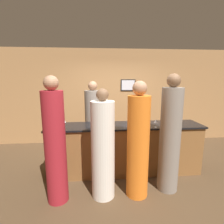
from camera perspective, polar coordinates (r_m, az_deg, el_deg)
name	(u,v)px	position (r m, az deg, el deg)	size (l,w,h in m)	color
ground_plane	(125,171)	(3.95, 4.16, -18.67)	(14.00, 14.00, 0.00)	#4C3823
back_wall	(116,97)	(5.35, 1.17, 5.03)	(8.00, 0.08, 2.80)	#A37547
bar_counter	(125,148)	(3.73, 4.27, -11.78)	(3.13, 0.65, 1.02)	brown
bartender	(93,124)	(4.26, -6.07, -3.83)	(0.40, 0.40, 1.89)	gray
guest_0	(170,138)	(3.16, 18.40, -8.08)	(0.35, 0.35, 2.03)	gray
guest_1	(103,149)	(2.88, -2.98, -11.98)	(0.38, 0.38, 1.80)	silver
guest_2	(55,145)	(2.87, -18.08, -10.30)	(0.33, 0.33, 2.00)	maroon
guest_3	(138,145)	(2.91, 8.50, -10.50)	(0.36, 0.36, 1.92)	orange
wine_bottle_0	(172,122)	(3.59, 18.93, -2.98)	(0.08, 0.08, 0.26)	black
wine_glass_0	(156,121)	(3.44, 14.16, -2.98)	(0.08, 0.08, 0.16)	silver
wine_glass_1	(59,122)	(3.44, -16.98, -3.07)	(0.06, 0.06, 0.16)	silver
wine_glass_2	(64,121)	(3.48, -15.51, -2.77)	(0.08, 0.08, 0.17)	silver
wine_glass_3	(141,120)	(3.48, 9.38, -2.71)	(0.07, 0.07, 0.16)	silver
wine_glass_4	(138,119)	(3.57, 8.45, -2.29)	(0.08, 0.08, 0.16)	silver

